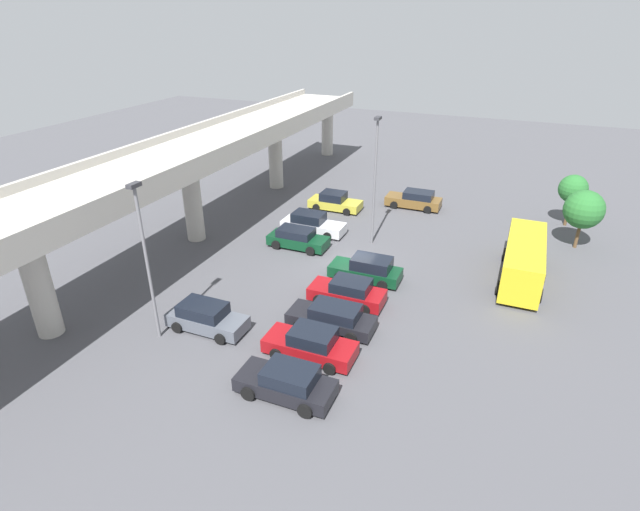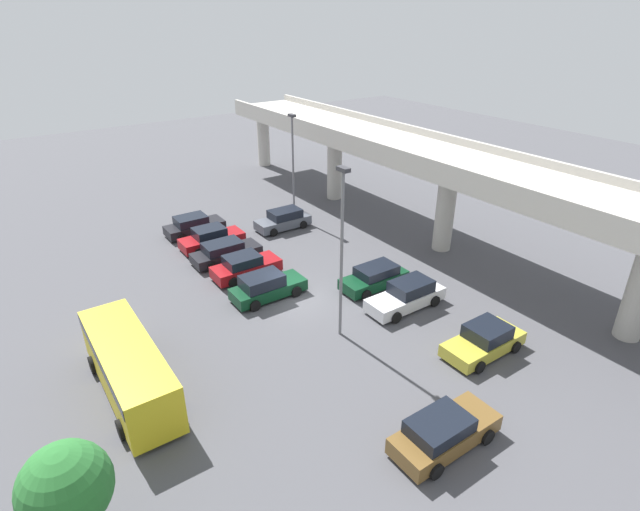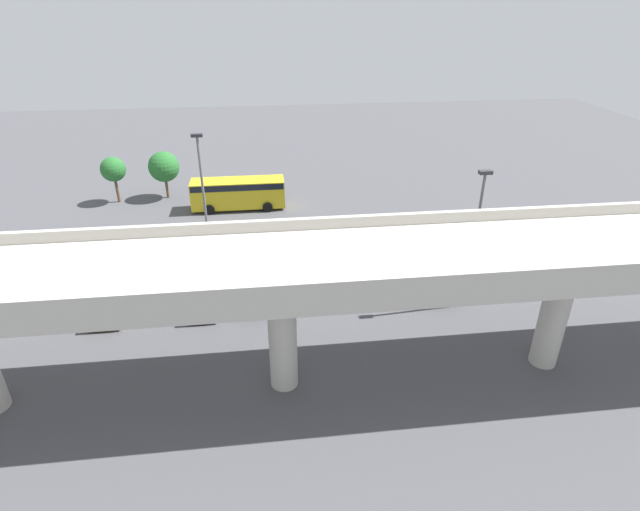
% 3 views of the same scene
% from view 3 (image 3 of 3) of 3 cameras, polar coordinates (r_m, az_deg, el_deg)
% --- Properties ---
extents(ground_plane, '(113.00, 113.00, 0.00)m').
position_cam_3_polar(ground_plane, '(35.24, -5.22, -0.71)').
color(ground_plane, '#4C4C51').
extents(highway_overpass, '(54.05, 6.17, 7.32)m').
position_cam_3_polar(highway_overpass, '(21.50, -4.58, -2.53)').
color(highway_overpass, '#BCB7AD').
rests_on(highway_overpass, ground_plane).
extents(parked_car_0, '(2.09, 4.43, 1.49)m').
position_cam_3_polar(parked_car_0, '(38.41, 13.88, 2.23)').
color(parked_car_0, black).
rests_on(parked_car_0, ground_plane).
extents(parked_car_1, '(1.98, 4.34, 1.52)m').
position_cam_3_polar(parked_car_1, '(32.24, 12.56, -2.73)').
color(parked_car_1, '#515660').
rests_on(parked_car_1, ground_plane).
extents(parked_car_2, '(2.06, 4.72, 1.44)m').
position_cam_3_polar(parked_car_2, '(36.84, 5.65, 1.79)').
color(parked_car_2, black).
rests_on(parked_car_2, ground_plane).
extents(parked_car_3, '(2.06, 4.42, 1.54)m').
position_cam_3_polar(parked_car_3, '(36.25, 1.40, 1.54)').
color(parked_car_3, maroon).
rests_on(parked_car_3, ground_plane).
extents(parked_car_4, '(2.02, 4.52, 1.59)m').
position_cam_3_polar(parked_car_4, '(36.13, -3.53, 1.44)').
color(parked_car_4, '#0C381E').
rests_on(parked_car_4, ground_plane).
extents(parked_car_5, '(2.01, 4.34, 1.44)m').
position_cam_3_polar(parked_car_5, '(30.75, -7.86, -3.93)').
color(parked_car_5, '#0C381E').
rests_on(parked_car_5, ground_plane).
extents(parked_car_6, '(2.03, 4.89, 1.61)m').
position_cam_3_polar(parked_car_6, '(30.89, -13.07, -4.20)').
color(parked_car_6, silver).
rests_on(parked_car_6, ground_plane).
extents(parked_car_7, '(2.13, 4.46, 1.52)m').
position_cam_3_polar(parked_car_7, '(31.86, -22.73, -4.85)').
color(parked_car_7, gold).
rests_on(parked_car_7, ground_plane).
extents(parked_car_8, '(2.08, 4.69, 1.51)m').
position_cam_3_polar(parked_car_8, '(37.99, -25.00, 0.04)').
color(parked_car_8, brown).
rests_on(parked_car_8, ground_plane).
extents(parked_car_9, '(2.07, 4.58, 1.54)m').
position_cam_3_polar(parked_car_9, '(37.36, 9.65, 1.93)').
color(parked_car_9, maroon).
rests_on(parked_car_9, ground_plane).
extents(shuttle_bus, '(7.98, 2.57, 2.58)m').
position_cam_3_polar(shuttle_bus, '(44.16, -9.35, 7.23)').
color(shuttle_bus, gold).
rests_on(shuttle_bus, ground_plane).
extents(lamp_post_near_aisle, '(0.70, 0.35, 9.17)m').
position_cam_3_polar(lamp_post_near_aisle, '(33.25, -13.18, 6.89)').
color(lamp_post_near_aisle, slate).
rests_on(lamp_post_near_aisle, ground_plane).
extents(lamp_post_mid_lot, '(0.70, 0.35, 8.44)m').
position_cam_3_polar(lamp_post_mid_lot, '(29.31, 17.42, 2.68)').
color(lamp_post_mid_lot, slate).
rests_on(lamp_post_mid_lot, ground_plane).
extents(tree_front_left, '(2.74, 2.74, 4.31)m').
position_cam_3_polar(tree_front_left, '(47.73, -17.42, 9.64)').
color(tree_front_left, brown).
rests_on(tree_front_left, ground_plane).
extents(tree_front_centre, '(2.17, 2.17, 4.14)m').
position_cam_3_polar(tree_front_centre, '(48.14, -22.57, 9.06)').
color(tree_front_centre, brown).
rests_on(tree_front_centre, ground_plane).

